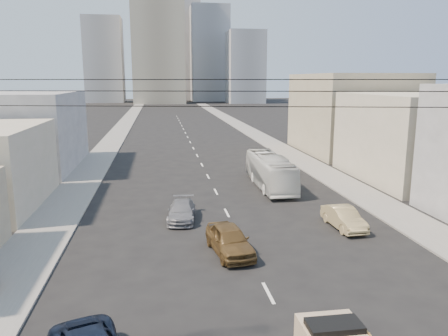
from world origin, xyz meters
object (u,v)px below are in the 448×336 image
object	(u,v)px
sedan_tan	(344,218)
sedan_grey	(182,211)
sedan_brown	(230,240)
city_bus	(270,171)

from	to	relation	value
sedan_tan	sedan_grey	xyz separation A→B (m)	(-10.11, 3.17, -0.05)
sedan_brown	sedan_tan	distance (m)	8.40
city_bus	sedan_tan	xyz separation A→B (m)	(1.93, -11.32, -0.74)
sedan_brown	sedan_grey	xyz separation A→B (m)	(-2.26, 6.19, -0.15)
sedan_brown	sedan_grey	world-z (taller)	sedan_brown
sedan_brown	sedan_grey	distance (m)	6.59
sedan_brown	city_bus	bearing A→B (deg)	59.21
city_bus	sedan_tan	bearing A→B (deg)	-79.64
sedan_brown	sedan_tan	bearing A→B (deg)	12.66
sedan_tan	sedan_grey	size ratio (longest dim) A/B	0.95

